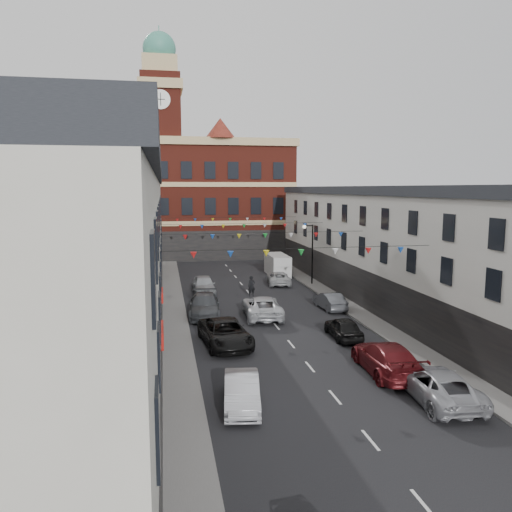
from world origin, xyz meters
TOP-DOWN VIEW (x-y plane):
  - ground at (0.00, 0.00)m, footprint 160.00×160.00m
  - pavement_left at (-6.90, 2.00)m, footprint 1.80×64.00m
  - pavement_right at (6.90, 2.00)m, footprint 1.80×64.00m
  - terrace_left at (-11.78, 1.00)m, footprint 8.40×56.00m
  - terrace_right at (11.78, 1.00)m, footprint 8.40×56.00m
  - civic_building at (0.00, 37.95)m, footprint 20.60×13.30m
  - clock_tower at (-7.50, 35.00)m, footprint 5.60×5.60m
  - distant_hill at (-4.00, 62.00)m, footprint 40.00×14.00m
  - street_lamp at (6.55, 14.00)m, footprint 1.10×0.36m
  - car_left_b at (-4.37, -12.20)m, footprint 2.05×4.46m
  - car_left_c at (-4.02, -3.52)m, footprint 3.21×5.91m
  - car_left_d at (-4.67, 3.87)m, footprint 2.73×5.76m
  - car_left_e at (-4.08, 11.80)m, footprint 1.97×4.86m
  - car_right_b at (4.43, -13.22)m, footprint 2.89×5.51m
  - car_right_c at (3.60, -9.65)m, footprint 2.63×5.82m
  - car_right_d at (3.60, -3.39)m, footprint 1.75×4.08m
  - car_right_e at (5.27, 4.15)m, footprint 1.65×4.19m
  - car_right_f at (3.60, 14.88)m, footprint 2.67×4.85m
  - moving_car at (-0.47, 2.70)m, footprint 3.06×5.89m
  - white_van at (4.72, 20.19)m, footprint 2.00×5.13m
  - pedestrian at (0.01, 9.97)m, footprint 0.71×0.50m

SIDE VIEW (x-z plane):
  - ground at x=0.00m, z-range 0.00..0.00m
  - pavement_left at x=-6.90m, z-range 0.00..0.15m
  - pavement_right at x=6.90m, z-range 0.00..0.15m
  - car_right_f at x=3.60m, z-range 0.00..1.29m
  - car_right_e at x=5.27m, z-range 0.00..1.36m
  - car_right_d at x=3.60m, z-range 0.00..1.37m
  - car_left_b at x=-4.37m, z-range 0.00..1.42m
  - car_right_b at x=4.43m, z-range 0.00..1.48m
  - car_left_c at x=-4.02m, z-range 0.00..1.57m
  - moving_car at x=-0.47m, z-range 0.00..1.59m
  - car_left_d at x=-4.67m, z-range 0.00..1.62m
  - car_left_e at x=-4.08m, z-range 0.00..1.65m
  - car_right_c at x=3.60m, z-range 0.00..1.65m
  - pedestrian at x=0.01m, z-range 0.00..1.82m
  - white_van at x=4.72m, z-range 0.00..2.27m
  - street_lamp at x=6.55m, z-range 0.90..6.90m
  - terrace_right at x=11.78m, z-range 0.00..9.70m
  - distant_hill at x=-4.00m, z-range 0.00..10.00m
  - terrace_left at x=-11.78m, z-range 0.00..10.70m
  - civic_building at x=0.00m, z-range -1.11..17.39m
  - clock_tower at x=-7.50m, z-range -0.07..29.93m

